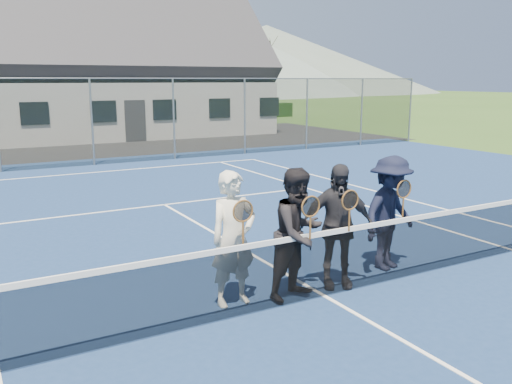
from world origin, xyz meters
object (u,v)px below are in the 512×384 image
tennis_net (326,261)px  clubhouse (119,60)px  player_c (337,226)px  player_d (390,213)px  player_a (233,239)px  player_b (299,233)px

tennis_net → clubhouse: bearing=80.5°
player_c → player_d: same height
player_d → player_a: bearing=-179.3°
player_a → player_c: (1.57, -0.16, -0.00)m
tennis_net → player_a: bearing=161.1°
player_c → player_b: bearing=-175.8°
clubhouse → tennis_net: bearing=-99.5°
tennis_net → player_c: bearing=33.8°
player_a → player_c: bearing=-5.9°
player_c → player_d: (1.19, 0.20, -0.00)m
clubhouse → player_d: clubhouse is taller
tennis_net → player_a: size_ratio=6.49×
player_b → player_c: size_ratio=1.00×
clubhouse → player_b: bearing=-100.3°
player_a → player_b: same height
player_d → tennis_net: bearing=-164.1°
clubhouse → player_d: (-2.44, -23.55, -3.07)m
player_d → player_b: bearing=-172.5°
tennis_net → player_c: (0.37, 0.25, 0.38)m
tennis_net → player_c: 0.59m
player_a → player_c: 1.58m
clubhouse → player_b: (-4.32, -23.80, -3.07)m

